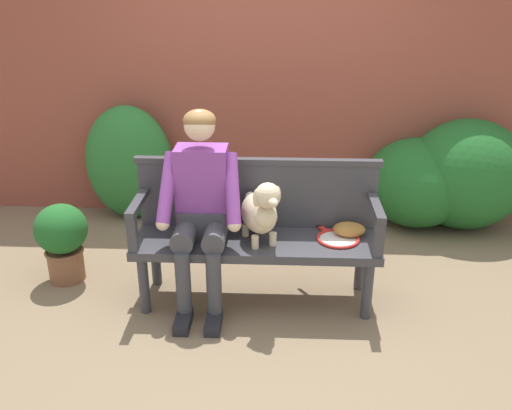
{
  "coord_description": "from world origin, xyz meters",
  "views": [
    {
      "loc": [
        0.15,
        -3.4,
        2.17
      ],
      "look_at": [
        0.0,
        0.0,
        0.73
      ],
      "focal_mm": 39.43,
      "sensor_mm": 36.0,
      "label": 1
    }
  ],
  "objects_px": {
    "person_seated": "(201,202)",
    "tennis_racket": "(335,237)",
    "baseball_glove": "(349,229)",
    "dog_on_bench": "(261,211)",
    "garden_bench": "(256,247)",
    "potted_plant": "(62,238)"
  },
  "relations": [
    {
      "from": "dog_on_bench",
      "to": "tennis_racket",
      "type": "xyz_separation_m",
      "value": [
        0.5,
        0.09,
        -0.22
      ]
    },
    {
      "from": "baseball_glove",
      "to": "potted_plant",
      "type": "bearing_deg",
      "value": 179.89
    },
    {
      "from": "garden_bench",
      "to": "potted_plant",
      "type": "xyz_separation_m",
      "value": [
        -1.43,
        0.22,
        -0.07
      ]
    },
    {
      "from": "person_seated",
      "to": "tennis_racket",
      "type": "distance_m",
      "value": 0.94
    },
    {
      "from": "dog_on_bench",
      "to": "baseball_glove",
      "type": "xyz_separation_m",
      "value": [
        0.6,
        0.14,
        -0.19
      ]
    },
    {
      "from": "baseball_glove",
      "to": "dog_on_bench",
      "type": "bearing_deg",
      "value": -163.31
    },
    {
      "from": "dog_on_bench",
      "to": "person_seated",
      "type": "bearing_deg",
      "value": 174.27
    },
    {
      "from": "dog_on_bench",
      "to": "potted_plant",
      "type": "distance_m",
      "value": 1.53
    },
    {
      "from": "person_seated",
      "to": "tennis_racket",
      "type": "height_order",
      "value": "person_seated"
    },
    {
      "from": "garden_bench",
      "to": "baseball_glove",
      "type": "xyz_separation_m",
      "value": [
        0.63,
        0.09,
        0.11
      ]
    },
    {
      "from": "tennis_racket",
      "to": "baseball_glove",
      "type": "bearing_deg",
      "value": 28.23
    },
    {
      "from": "garden_bench",
      "to": "baseball_glove",
      "type": "bearing_deg",
      "value": 7.78
    },
    {
      "from": "potted_plant",
      "to": "dog_on_bench",
      "type": "bearing_deg",
      "value": -10.54
    },
    {
      "from": "tennis_racket",
      "to": "potted_plant",
      "type": "distance_m",
      "value": 1.98
    },
    {
      "from": "garden_bench",
      "to": "dog_on_bench",
      "type": "relative_size",
      "value": 3.56
    },
    {
      "from": "person_seated",
      "to": "dog_on_bench",
      "type": "xyz_separation_m",
      "value": [
        0.4,
        -0.04,
        -0.04
      ]
    },
    {
      "from": "person_seated",
      "to": "tennis_racket",
      "type": "bearing_deg",
      "value": 3.04
    },
    {
      "from": "garden_bench",
      "to": "dog_on_bench",
      "type": "height_order",
      "value": "dog_on_bench"
    },
    {
      "from": "person_seated",
      "to": "baseball_glove",
      "type": "distance_m",
      "value": 1.02
    },
    {
      "from": "person_seated",
      "to": "potted_plant",
      "type": "bearing_deg",
      "value": 167.71
    },
    {
      "from": "person_seated",
      "to": "potted_plant",
      "type": "distance_m",
      "value": 1.17
    },
    {
      "from": "garden_bench",
      "to": "person_seated",
      "type": "distance_m",
      "value": 0.49
    }
  ]
}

